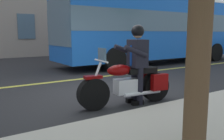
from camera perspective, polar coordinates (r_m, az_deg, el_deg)
The scene contains 5 objects.
ground_plane at distance 6.55m, azimuth -2.04°, elevation -5.14°, with size 80.00×80.00×0.00m, color #28282B.
lane_center_stripe at distance 8.28m, azimuth -9.27°, elevation -2.31°, with size 60.00×0.16×0.01m, color #E5DB4C.
motorcycle_main at distance 5.32m, azimuth 4.04°, elevation -3.37°, with size 2.22×0.75×1.26m.
rider_main at distance 5.34m, azimuth 5.83°, elevation 2.98°, with size 0.66×0.60×1.74m.
bus_near at distance 13.09m, azimuth 10.93°, elevation 9.83°, with size 11.05×2.70×3.30m.
Camera 1 is at (3.31, 5.43, 1.55)m, focal length 39.02 mm.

